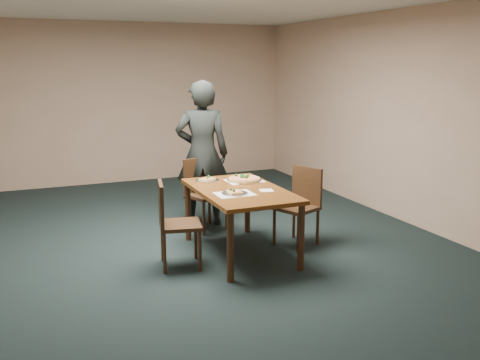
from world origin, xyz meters
name	(u,v)px	position (x,y,z in m)	size (l,w,h in m)	color
ground	(193,251)	(0.00, 0.00, 0.00)	(8.00, 8.00, 0.00)	black
room_shell	(190,97)	(0.00, 0.00, 1.74)	(8.00, 8.00, 8.00)	tan
dining_table	(240,197)	(0.46, -0.28, 0.66)	(0.90, 1.50, 0.75)	#572F11
chair_far	(203,189)	(0.39, 0.80, 0.52)	(0.53, 0.53, 0.91)	black
chair_left	(173,219)	(-0.33, -0.36, 0.52)	(0.49, 0.49, 0.91)	black
chair_right	(301,201)	(1.26, -0.22, 0.52)	(0.55, 0.55, 0.91)	black
diner	(202,154)	(0.46, 0.98, 0.95)	(0.69, 0.45, 1.89)	black
placemat_main	(244,181)	(0.67, 0.08, 0.75)	(0.42, 0.32, 0.00)	white
placemat_near	(235,194)	(0.32, -0.47, 0.75)	(0.40, 0.30, 0.00)	white
pizza_pan	(244,179)	(0.67, 0.08, 0.77)	(0.41, 0.41, 0.07)	silver
slice_plate_near	(235,193)	(0.32, -0.47, 0.76)	(0.28, 0.28, 0.06)	silver
slice_plate_far	(207,180)	(0.27, 0.25, 0.76)	(0.28, 0.28, 0.06)	silver
napkin	(267,191)	(0.69, -0.47, 0.75)	(0.14, 0.14, 0.01)	white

